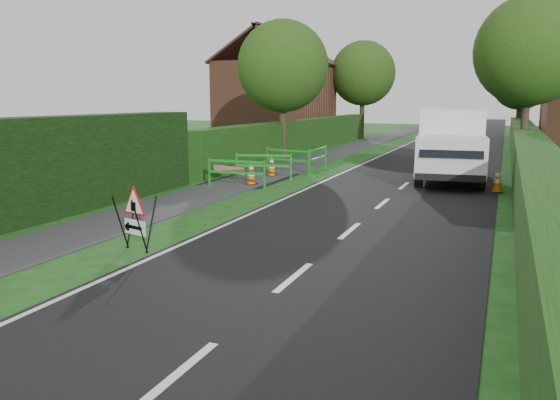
# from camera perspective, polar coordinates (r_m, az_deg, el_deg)

# --- Properties ---
(ground) EXTENTS (120.00, 120.00, 0.00)m
(ground) POSITION_cam_1_polar(r_m,az_deg,el_deg) (9.48, -15.20, -7.85)
(ground) COLOR #164313
(ground) RESTS_ON ground
(road_surface) EXTENTS (6.00, 90.00, 0.02)m
(road_surface) POSITION_cam_1_polar(r_m,az_deg,el_deg) (42.30, 18.25, 6.01)
(road_surface) COLOR black
(road_surface) RESTS_ON ground
(footpath) EXTENTS (2.00, 90.00, 0.02)m
(footpath) POSITION_cam_1_polar(r_m,az_deg,el_deg) (43.05, 10.90, 6.41)
(footpath) COLOR #2D2D30
(footpath) RESTS_ON ground
(hedge_west_far) EXTENTS (1.00, 24.00, 1.80)m
(hedge_west_far) POSITION_cam_1_polar(r_m,az_deg,el_deg) (31.09, 2.39, 5.08)
(hedge_west_far) COLOR #14380F
(hedge_west_far) RESTS_ON ground
(hedge_east) EXTENTS (1.20, 50.00, 1.50)m
(hedge_east) POSITION_cam_1_polar(r_m,az_deg,el_deg) (23.29, 24.48, 2.33)
(hedge_east) COLOR #14380F
(hedge_east) RESTS_ON ground
(house_west) EXTENTS (7.50, 7.40, 7.88)m
(house_west) POSITION_cam_1_polar(r_m,az_deg,el_deg) (40.22, -0.42, 10.45)
(house_west) COLOR brown
(house_west) RESTS_ON ground
(tree_nw) EXTENTS (4.40, 4.40, 6.70)m
(tree_nw) POSITION_cam_1_polar(r_m,az_deg,el_deg) (27.12, 0.30, 13.78)
(tree_nw) COLOR #2D2116
(tree_nw) RESTS_ON ground
(tree_ne) EXTENTS (5.20, 5.20, 7.79)m
(tree_ne) POSITION_cam_1_polar(r_m,az_deg,el_deg) (29.18, 24.70, 13.99)
(tree_ne) COLOR #2D2116
(tree_ne) RESTS_ON ground
(tree_fw) EXTENTS (4.80, 4.80, 7.24)m
(tree_fw) POSITION_cam_1_polar(r_m,az_deg,el_deg) (42.37, 8.68, 12.95)
(tree_fw) COLOR #2D2116
(tree_fw) RESTS_ON ground
(tree_fe) EXTENTS (4.20, 4.20, 6.33)m
(tree_fe) POSITION_cam_1_polar(r_m,az_deg,el_deg) (45.11, 23.90, 11.26)
(tree_fe) COLOR #2D2116
(tree_fe) RESTS_ON ground
(triangle_sign) EXTENTS (0.91, 0.91, 1.09)m
(triangle_sign) POSITION_cam_1_polar(r_m,az_deg,el_deg) (10.87, -15.08, -1.37)
(triangle_sign) COLOR black
(triangle_sign) RESTS_ON ground
(works_van) EXTENTS (2.71, 5.78, 2.55)m
(works_van) POSITION_cam_1_polar(r_m,az_deg,el_deg) (20.65, 17.43, 5.65)
(works_van) COLOR silver
(works_van) RESTS_ON ground
(traffic_cone_0) EXTENTS (0.38, 0.38, 0.79)m
(traffic_cone_0) POSITION_cam_1_polar(r_m,az_deg,el_deg) (18.61, 21.79, 1.92)
(traffic_cone_0) COLOR black
(traffic_cone_0) RESTS_ON ground
(traffic_cone_1) EXTENTS (0.38, 0.38, 0.79)m
(traffic_cone_1) POSITION_cam_1_polar(r_m,az_deg,el_deg) (20.07, 20.21, 2.60)
(traffic_cone_1) COLOR black
(traffic_cone_1) RESTS_ON ground
(traffic_cone_2) EXTENTS (0.38, 0.38, 0.79)m
(traffic_cone_2) POSITION_cam_1_polar(r_m,az_deg,el_deg) (23.51, 19.77, 3.69)
(traffic_cone_2) COLOR black
(traffic_cone_2) RESTS_ON ground
(traffic_cone_3) EXTENTS (0.38, 0.38, 0.79)m
(traffic_cone_3) POSITION_cam_1_polar(r_m,az_deg,el_deg) (18.91, -3.03, 2.78)
(traffic_cone_3) COLOR black
(traffic_cone_3) RESTS_ON ground
(traffic_cone_4) EXTENTS (0.38, 0.38, 0.79)m
(traffic_cone_4) POSITION_cam_1_polar(r_m,az_deg,el_deg) (21.05, -0.88, 3.58)
(traffic_cone_4) COLOR black
(traffic_cone_4) RESTS_ON ground
(ped_barrier_0) EXTENTS (2.07, 0.40, 1.00)m
(ped_barrier_0) POSITION_cam_1_polar(r_m,az_deg,el_deg) (17.94, -4.58, 3.11)
(ped_barrier_0) COLOR #19891D
(ped_barrier_0) RESTS_ON ground
(ped_barrier_1) EXTENTS (2.08, 0.85, 1.00)m
(ped_barrier_1) POSITION_cam_1_polar(r_m,az_deg,el_deg) (19.81, -1.72, 3.84)
(ped_barrier_1) COLOR #19891D
(ped_barrier_1) RESTS_ON ground
(ped_barrier_2) EXTENTS (2.09, 0.78, 1.00)m
(ped_barrier_2) POSITION_cam_1_polar(r_m,az_deg,el_deg) (21.70, 0.80, 4.42)
(ped_barrier_2) COLOR #19891D
(ped_barrier_2) RESTS_ON ground
(ped_barrier_3) EXTENTS (0.37, 2.06, 1.00)m
(ped_barrier_3) POSITION_cam_1_polar(r_m,az_deg,el_deg) (22.38, 4.02, 4.58)
(ped_barrier_3) COLOR #19891D
(ped_barrier_3) RESTS_ON ground
(redwhite_plank) EXTENTS (1.44, 0.49, 0.25)m
(redwhite_plank) POSITION_cam_1_polar(r_m,az_deg,el_deg) (19.63, -5.38, 1.88)
(redwhite_plank) COLOR red
(redwhite_plank) RESTS_ON ground
(hatchback_car) EXTENTS (2.46, 3.57, 1.13)m
(hatchback_car) POSITION_cam_1_polar(r_m,az_deg,el_deg) (32.41, 16.36, 5.89)
(hatchback_car) COLOR silver
(hatchback_car) RESTS_ON ground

